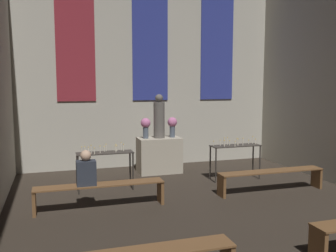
% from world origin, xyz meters
% --- Properties ---
extents(wall_back, '(7.56, 0.16, 5.93)m').
position_xyz_m(wall_back, '(0.00, 11.25, 3.00)').
color(wall_back, '#B2AD9E').
rests_on(wall_back, ground_plane).
extents(altar, '(1.13, 0.66, 0.94)m').
position_xyz_m(altar, '(0.00, 10.27, 0.47)').
color(altar, '#ADA38E').
rests_on(altar, ground_plane).
extents(statue, '(0.29, 0.29, 1.16)m').
position_xyz_m(statue, '(0.00, 10.27, 1.47)').
color(statue, '#5B5651').
rests_on(statue, altar).
extents(flower_vase_left, '(0.26, 0.26, 0.54)m').
position_xyz_m(flower_vase_left, '(-0.37, 10.27, 1.27)').
color(flower_vase_left, '#4C5666').
rests_on(flower_vase_left, altar).
extents(flower_vase_right, '(0.26, 0.26, 0.54)m').
position_xyz_m(flower_vase_right, '(0.37, 10.27, 1.27)').
color(flower_vase_right, '#4C5666').
rests_on(flower_vase_right, altar).
extents(candle_rack_left, '(1.25, 0.40, 1.05)m').
position_xyz_m(candle_rack_left, '(-1.60, 9.02, 0.73)').
color(candle_rack_left, '#332D28').
rests_on(candle_rack_left, ground_plane).
extents(candle_rack_right, '(1.25, 0.40, 1.05)m').
position_xyz_m(candle_rack_right, '(1.60, 9.02, 0.73)').
color(candle_rack_right, '#332D28').
rests_on(candle_rack_right, ground_plane).
extents(pew_back_left, '(2.45, 0.36, 0.48)m').
position_xyz_m(pew_back_left, '(-1.86, 7.81, 0.36)').
color(pew_back_left, brown).
rests_on(pew_back_left, ground_plane).
extents(pew_back_right, '(2.45, 0.36, 0.48)m').
position_xyz_m(pew_back_right, '(1.86, 7.81, 0.36)').
color(pew_back_right, brown).
rests_on(pew_back_right, ground_plane).
extents(person_seated, '(0.36, 0.24, 0.67)m').
position_xyz_m(person_seated, '(-2.12, 7.81, 0.77)').
color(person_seated, '#282D38').
rests_on(person_seated, pew_back_left).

